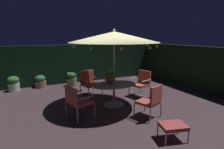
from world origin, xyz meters
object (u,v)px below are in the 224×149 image
Objects in this scene: ottoman_footrest at (173,126)px; patio_dining_table at (114,89)px; patio_chair_northeast at (151,99)px; potted_plant_left_near at (40,81)px; patio_chair_east at (142,82)px; patio_umbrella at (114,37)px; centerpiece_planter at (110,76)px; potted_plant_back_left at (72,79)px; patio_chair_southeast at (89,82)px; potted_plant_left_far at (14,83)px; patio_chair_north at (77,100)px.

patio_dining_table is at bearing 95.62° from ottoman_footrest.
patio_chair_northeast is 5.28m from potted_plant_left_near.
patio_chair_east is 1.51× the size of ottoman_footrest.
centerpiece_planter is at bearing 131.81° from patio_umbrella.
potted_plant_back_left is (-0.67, 2.98, -1.90)m from patio_umbrella.
patio_chair_southeast is 1.67m from potted_plant_back_left.
patio_umbrella reaches higher than patio_dining_table.
patio_chair_east reaches higher than potted_plant_back_left.
patio_chair_northeast is at bearing -52.58° from potted_plant_left_far.
potted_plant_left_near is (-1.88, 3.24, -0.71)m from centerpiece_planter.
patio_chair_southeast is (-1.72, 0.97, -0.02)m from patio_chair_east.
patio_chair_north reaches higher than patio_dining_table.
ottoman_footrest is at bearing -111.64° from patio_chair_east.
patio_chair_northeast is at bearing -68.08° from centerpiece_planter.
patio_dining_table is 0.46m from centerpiece_planter.
centerpiece_planter is 0.48× the size of patio_chair_northeast.
patio_chair_southeast is at bearing 102.54° from centerpiece_planter.
patio_chair_north is (-1.34, -0.40, -0.01)m from patio_dining_table.
centerpiece_planter reaches higher than potted_plant_back_left.
centerpiece_planter reaches higher than potted_plant_left_far.
potted_plant_back_left is (-0.57, 2.88, -0.66)m from centerpiece_planter.
patio_chair_northeast is 4.46m from potted_plant_back_left.
patio_chair_east is at bearing -41.63° from potted_plant_left_near.
potted_plant_left_near is (-3.33, 2.96, -0.29)m from patio_chair_east.
patio_dining_table is at bearing -47.14° from potted_plant_left_far.
ottoman_footrest is 6.54m from potted_plant_left_far.
ottoman_footrest is 6.17m from potted_plant_left_near.
patio_chair_north reaches higher than potted_plant_left_near.
ottoman_footrest is (0.33, -2.52, -0.66)m from centerpiece_planter.
patio_umbrella is 4.83m from potted_plant_left_far.
ottoman_footrest is (1.58, -2.02, -0.21)m from patio_chair_north.
potted_plant_left_far reaches higher than potted_plant_left_near.
centerpiece_planter is 0.71× the size of potted_plant_back_left.
potted_plant_left_far is (-3.26, 5.67, 0.01)m from ottoman_footrest.
patio_chair_northeast is (1.82, -0.92, 0.02)m from patio_chair_north.
centerpiece_planter is 4.35m from potted_plant_left_far.
patio_chair_southeast is at bearing 150.64° from patio_chair_east.
patio_chair_northeast reaches higher than patio_chair_north.
patio_umbrella is at bearing -59.41° from potted_plant_left_near.
ottoman_footrest is at bearing -80.80° from patio_chair_southeast.
patio_chair_northeast reaches higher than patio_chair_southeast.
patio_umbrella is 4.49× the size of potted_plant_left_far.
patio_chair_southeast reaches higher than potted_plant_back_left.
patio_chair_east is 1.77× the size of potted_plant_left_near.
patio_dining_table is 3.90m from potted_plant_left_near.
patio_chair_north is 0.96× the size of patio_chair_southeast.
potted_plant_left_near is at bearing 120.59° from patio_umbrella.
patio_chair_east is at bearing -33.27° from potted_plant_left_far.
potted_plant_back_left is (-0.67, 2.98, -0.23)m from patio_dining_table.
patio_dining_table is at bearing 137.28° from patio_umbrella.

